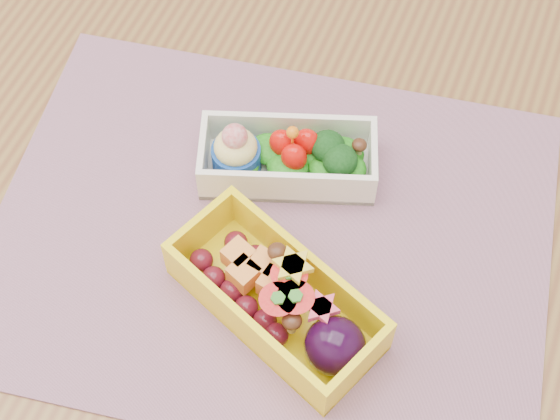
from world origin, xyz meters
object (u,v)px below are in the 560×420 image
at_px(bento_white, 287,158).
at_px(bento_yellow, 279,299).
at_px(table, 289,323).
at_px(placemat, 270,235).

distance_m(bento_white, bento_yellow, 0.14).
bearing_deg(bento_yellow, bento_white, 131.41).
relative_size(table, bento_yellow, 6.14).
bearing_deg(bento_white, table, -86.27).
bearing_deg(table, placemat, 135.90).
xyz_separation_m(placemat, bento_white, (-0.01, 0.07, 0.02)).
xyz_separation_m(bento_white, bento_yellow, (0.05, -0.13, 0.00)).
bearing_deg(placemat, bento_white, 98.82).
relative_size(table, bento_white, 7.14).
bearing_deg(bento_white, placemat, -100.43).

